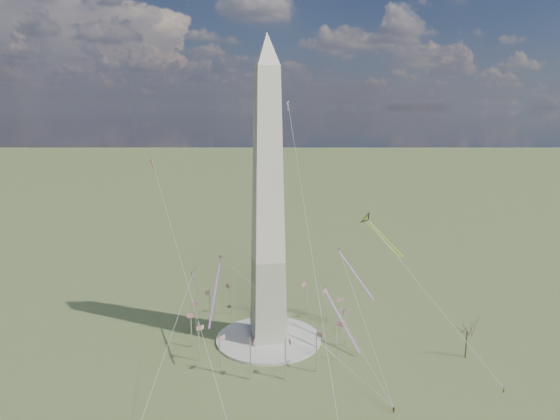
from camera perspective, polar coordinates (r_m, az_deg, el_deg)
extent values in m
plane|color=#50572B|center=(177.09, -1.32, -14.61)|extent=(2000.00, 2000.00, 0.00)
cylinder|color=#BBB3AB|center=(176.92, -1.32, -14.49)|extent=(36.00, 36.00, 0.80)
pyramid|color=beige|center=(159.86, -1.49, 17.92)|extent=(9.90, 9.90, 10.00)
cylinder|color=white|center=(180.57, 6.98, -11.88)|extent=(0.36, 0.36, 13.00)
cube|color=#AC2417|center=(179.67, 6.88, -10.17)|extent=(2.40, 0.08, 1.50)
cylinder|color=white|center=(188.67, 5.40, -10.79)|extent=(0.36, 0.36, 13.00)
cube|color=#AC2417|center=(187.64, 5.17, -9.17)|extent=(2.25, 0.99, 1.50)
cylinder|color=white|center=(194.66, 3.03, -10.03)|extent=(0.36, 0.36, 13.00)
cube|color=#AC2417|center=(193.38, 2.71, -8.49)|extent=(1.75, 1.75, 1.50)
cylinder|color=white|center=(197.87, 0.21, -9.64)|extent=(0.36, 0.36, 13.00)
cube|color=#AC2417|center=(196.23, -0.17, -8.18)|extent=(0.99, 2.25, 1.50)
cylinder|color=white|center=(197.94, -2.77, -9.65)|extent=(0.36, 0.36, 13.00)
cube|color=#AC2417|center=(195.89, -3.17, -8.23)|extent=(0.08, 2.40, 1.50)
cylinder|color=white|center=(194.86, -5.61, -10.05)|extent=(0.36, 0.36, 13.00)
cube|color=#AC2417|center=(192.39, -5.98, -8.65)|extent=(0.99, 2.25, 1.50)
cylinder|color=white|center=(188.97, -7.99, -10.81)|extent=(0.36, 0.36, 13.00)
cube|color=#AC2417|center=(186.12, -8.30, -9.43)|extent=(1.75, 1.75, 1.50)
cylinder|color=white|center=(180.95, -9.60, -11.91)|extent=(0.36, 0.36, 13.00)
cube|color=#AC2417|center=(177.79, -9.80, -10.51)|extent=(2.25, 0.99, 1.50)
cylinder|color=white|center=(171.81, -10.11, -13.25)|extent=(0.36, 0.36, 13.00)
cube|color=#AC2417|center=(168.47, -10.16, -11.80)|extent=(2.40, 0.08, 1.50)
cylinder|color=white|center=(162.88, -9.25, -14.68)|extent=(0.36, 0.36, 13.00)
cube|color=#AC2417|center=(159.55, -9.11, -13.15)|extent=(2.25, 0.99, 1.50)
cylinder|color=white|center=(155.67, -6.92, -15.91)|extent=(0.36, 0.36, 13.00)
cube|color=#AC2417|center=(152.54, -6.58, -14.28)|extent=(1.75, 1.75, 1.50)
cylinder|color=white|center=(151.57, -3.40, -16.65)|extent=(0.36, 0.36, 13.00)
cube|color=#AC2417|center=(148.86, -2.92, -14.90)|extent=(0.99, 2.25, 1.50)
cylinder|color=white|center=(151.48, 0.61, -16.65)|extent=(0.36, 0.36, 13.00)
cube|color=#AC2417|center=(149.31, 1.12, -14.80)|extent=(0.08, 2.40, 1.50)
cylinder|color=white|center=(155.42, 4.16, -15.90)|extent=(0.36, 0.36, 13.00)
cube|color=#AC2417|center=(153.79, 4.58, -14.02)|extent=(0.99, 2.25, 1.50)
cylinder|color=white|center=(162.53, 6.54, -14.66)|extent=(0.36, 0.36, 13.00)
cube|color=#AC2417|center=(161.33, 6.79, -12.79)|extent=(1.75, 1.75, 1.50)
cylinder|color=white|center=(171.41, 7.45, -13.23)|extent=(0.36, 0.36, 13.00)
cube|color=#AC2417|center=(170.46, 7.52, -11.43)|extent=(2.25, 0.99, 1.50)
cylinder|color=#412F27|center=(174.30, 20.50, -14.19)|extent=(0.39, 0.39, 9.03)
imported|color=gray|center=(160.77, 24.19, -18.25)|extent=(0.75, 0.70, 1.73)
imported|color=gray|center=(143.40, 12.86, -21.37)|extent=(1.06, 0.67, 1.67)
cube|color=yellow|center=(180.62, 12.01, -3.20)|extent=(8.45, 12.50, 10.29)
cube|color=yellow|center=(179.08, 11.69, -3.32)|extent=(8.45, 12.50, 10.29)
cube|color=navy|center=(173.53, -9.77, -6.81)|extent=(2.55, 3.60, 2.70)
cube|color=#FF4728|center=(174.98, -9.72, -8.20)|extent=(2.72, 2.50, 9.35)
cube|color=#FF4728|center=(162.85, 8.73, -7.41)|extent=(6.24, 16.74, 10.96)
cube|color=#FF4728|center=(160.40, -7.45, -9.34)|extent=(6.33, 21.77, 14.01)
cube|color=#FF4728|center=(172.20, 7.10, -12.46)|extent=(5.70, 21.17, 13.55)
cube|color=red|center=(187.74, -14.44, 5.58)|extent=(1.41, 2.03, 1.55)
cube|color=red|center=(187.92, -14.42, 5.07)|extent=(1.08, 1.15, 3.54)
cube|color=white|center=(204.33, 0.91, 12.23)|extent=(0.96, 1.62, 1.41)
cube|color=white|center=(204.32, 0.91, 11.80)|extent=(0.62, 1.23, 3.22)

